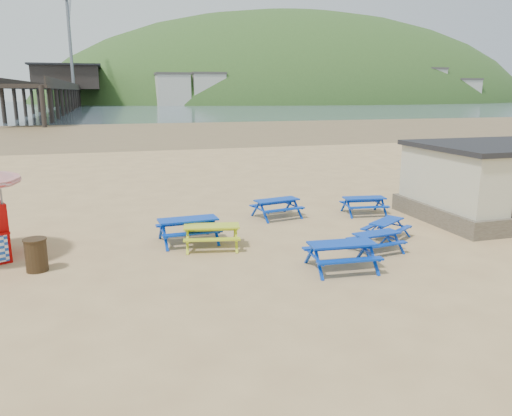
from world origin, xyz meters
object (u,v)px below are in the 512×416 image
object	(u,v)px
picnic_table_blue_b	(277,208)
amenity_block	(506,181)
picnic_table_blue_a	(188,230)
litter_bin	(36,255)
picnic_table_yellow	(212,236)

from	to	relation	value
picnic_table_blue_b	amenity_block	bearing A→B (deg)	-26.80
picnic_table_blue_a	litter_bin	xyz separation A→B (m)	(-4.80, -1.60, 0.07)
picnic_table_blue_a	amenity_block	world-z (taller)	amenity_block
picnic_table_blue_a	litter_bin	world-z (taller)	litter_bin
picnic_table_yellow	litter_bin	size ratio (longest dim) A/B	2.14
litter_bin	amenity_block	xyz separation A→B (m)	(18.26, 1.45, 1.06)
picnic_table_yellow	amenity_block	distance (m)	12.85
amenity_block	litter_bin	bearing A→B (deg)	-175.47
picnic_table_blue_a	litter_bin	size ratio (longest dim) A/B	2.16
amenity_block	picnic_table_blue_a	bearing A→B (deg)	179.34
picnic_table_yellow	amenity_block	xyz separation A→B (m)	(12.78, 0.68, 1.17)
picnic_table_blue_a	picnic_table_yellow	size ratio (longest dim) A/B	1.01
picnic_table_blue_a	picnic_table_yellow	world-z (taller)	picnic_table_blue_a
picnic_table_blue_a	litter_bin	bearing A→B (deg)	-164.78
picnic_table_blue_b	amenity_block	distance (m)	9.73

